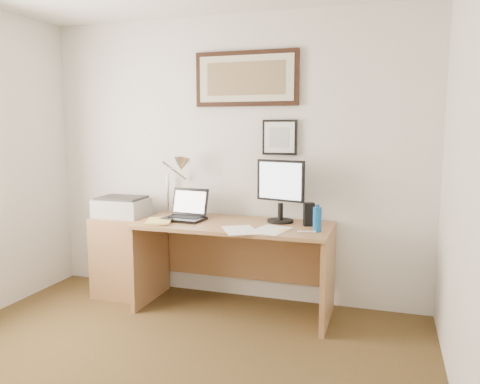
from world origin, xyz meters
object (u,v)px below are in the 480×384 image
at_px(laptop, 186,213).
at_px(lcd_monitor, 280,188).
at_px(side_cabinet, 125,256).
at_px(book, 147,221).
at_px(desk, 237,248).
at_px(printer, 122,207).
at_px(water_bottle, 317,220).

height_order(laptop, lcd_monitor, lcd_monitor).
relative_size(side_cabinet, lcd_monitor, 1.40).
xyz_separation_m(book, laptop, (0.25, 0.23, 0.05)).
xyz_separation_m(desk, printer, (-1.10, -0.00, 0.30)).
xyz_separation_m(desk, lcd_monitor, (0.35, 0.07, 0.53)).
bearing_deg(book, desk, 22.01).
relative_size(desk, printer, 3.64).
bearing_deg(printer, side_cabinet, -44.18).
bearing_deg(printer, water_bottle, -5.77).
relative_size(side_cabinet, printer, 1.66).
bearing_deg(water_bottle, lcd_monitor, 143.35).
distance_m(side_cabinet, book, 0.60).
distance_m(water_bottle, lcd_monitor, 0.47).
bearing_deg(desk, side_cabinet, -178.11).
height_order(side_cabinet, book, book).
height_order(water_bottle, lcd_monitor, lcd_monitor).
height_order(desk, printer, printer).
distance_m(lcd_monitor, printer, 1.48).
bearing_deg(side_cabinet, desk, 1.89).
bearing_deg(desk, book, -157.99).
bearing_deg(printer, desk, 0.12).
bearing_deg(book, side_cabinet, 146.51).
relative_size(water_bottle, lcd_monitor, 0.36).
bearing_deg(book, water_bottle, 3.98).
bearing_deg(lcd_monitor, side_cabinet, -175.69).
bearing_deg(water_bottle, side_cabinet, 175.17).
bearing_deg(laptop, water_bottle, -6.80).
distance_m(side_cabinet, desk, 1.08).
bearing_deg(laptop, lcd_monitor, 8.56).
relative_size(side_cabinet, laptop, 2.02).
distance_m(water_bottle, laptop, 1.15).
distance_m(desk, laptop, 0.54).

